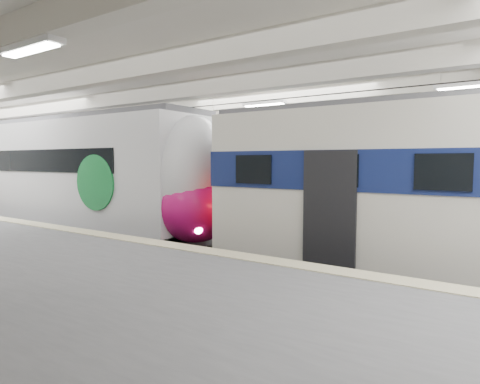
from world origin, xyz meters
The scene contains 3 objects.
station_hall centered at (0.00, -1.74, 3.24)m, with size 36.00×24.00×5.75m.
modern_emu centered at (-6.79, 0.00, 2.31)m, with size 14.69×3.03×4.70m.
far_train centered at (-4.50, 5.50, 2.43)m, with size 14.92×3.35×4.71m.
Camera 1 is at (6.82, -9.88, 3.01)m, focal length 30.00 mm.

